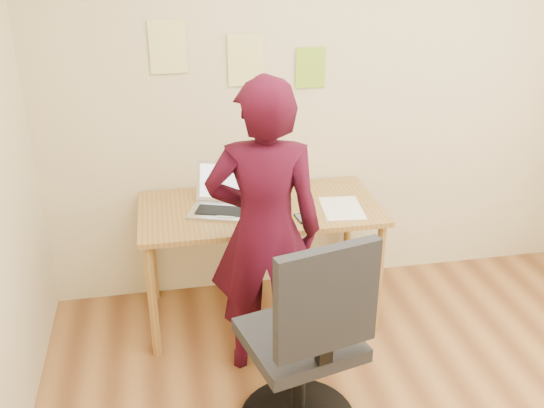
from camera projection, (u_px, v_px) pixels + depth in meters
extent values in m
cube|color=beige|center=(324.00, 84.00, 3.71)|extent=(3.50, 0.04, 2.70)
cube|color=olive|center=(260.00, 209.00, 3.54)|extent=(1.40, 0.70, 0.03)
cylinder|color=olive|center=(153.00, 302.00, 3.32)|extent=(0.05, 0.05, 0.71)
cylinder|color=olive|center=(378.00, 279.00, 3.54)|extent=(0.05, 0.05, 0.71)
cylinder|color=olive|center=(152.00, 250.00, 3.85)|extent=(0.05, 0.05, 0.71)
cylinder|color=olive|center=(348.00, 232.00, 4.07)|extent=(0.05, 0.05, 0.71)
cube|color=#B9B9C1|center=(221.00, 211.00, 3.46)|extent=(0.40, 0.34, 0.02)
cube|color=black|center=(220.00, 210.00, 3.45)|extent=(0.31, 0.22, 0.00)
cube|color=#B9B9C1|center=(225.00, 181.00, 3.54)|extent=(0.35, 0.18, 0.23)
cube|color=white|center=(225.00, 181.00, 3.54)|extent=(0.30, 0.15, 0.19)
cube|color=white|center=(342.00, 208.00, 3.52)|extent=(0.26, 0.34, 0.00)
cube|color=black|center=(302.00, 218.00, 3.38)|extent=(0.08, 0.13, 0.01)
cube|color=#3F4C59|center=(302.00, 218.00, 3.38)|extent=(0.07, 0.10, 0.00)
cube|color=#E9E28B|center=(168.00, 47.00, 3.41)|extent=(0.21, 0.00, 0.30)
cube|color=#E9E28B|center=(246.00, 60.00, 3.53)|extent=(0.21, 0.00, 0.30)
cube|color=#8CC22B|center=(311.00, 68.00, 3.62)|extent=(0.18, 0.00, 0.24)
cube|color=black|center=(299.00, 339.00, 2.78)|extent=(0.58, 0.58, 0.07)
cube|color=black|center=(327.00, 301.00, 2.44)|extent=(0.46, 0.16, 0.48)
cube|color=black|center=(324.00, 349.00, 2.55)|extent=(0.07, 0.06, 0.13)
cylinder|color=black|center=(298.00, 384.00, 2.89)|extent=(0.07, 0.07, 0.48)
imported|color=#320615|center=(265.00, 232.00, 3.08)|extent=(0.65, 0.48, 1.63)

